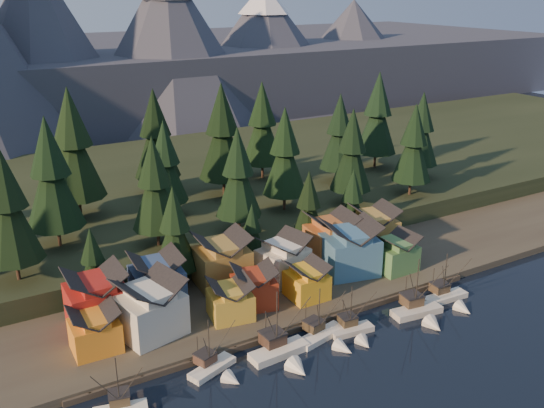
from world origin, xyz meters
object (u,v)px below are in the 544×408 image
boat_3 (326,331)px  boat_4 (355,326)px  boat_1 (216,363)px  house_back_1 (157,279)px  boat_5 (421,305)px  boat_6 (450,293)px  boat_2 (283,345)px  boat_0 (120,406)px  house_back_0 (96,297)px  house_front_1 (150,305)px  house_front_0 (95,328)px

boat_3 → boat_4: size_ratio=1.09×
boat_1 → house_back_1: size_ratio=1.01×
boat_5 → house_back_1: house_back_1 is taller
boat_6 → boat_1: bearing=-179.8°
boat_2 → boat_5: boat_2 is taller
boat_4 → boat_0: bearing=-173.0°
boat_0 → boat_4: 41.56m
boat_4 → boat_5: (14.26, -1.19, 0.48)m
boat_2 → boat_4: boat_2 is taller
boat_6 → house_back_0: size_ratio=1.02×
boat_6 → boat_2: bearing=-177.7°
boat_4 → house_front_1: size_ratio=0.84×
house_front_1 → boat_6: bearing=-29.2°
boat_1 → boat_6: boat_6 is taller
house_front_0 → house_back_0: house_back_0 is taller
house_front_0 → house_back_0: 7.88m
boat_3 → house_back_0: house_back_0 is taller
boat_3 → house_back_0: 39.89m
boat_5 → house_back_0: size_ratio=1.17×
house_front_1 → boat_2: bearing=-56.0°
boat_2 → house_back_0: (-23.67, 22.96, 4.55)m
boat_5 → house_back_1: (-40.71, 26.17, 4.36)m
boat_6 → house_front_1: 56.40m
house_back_1 → house_front_0: bearing=-143.0°
boat_2 → boat_6: (37.22, -0.19, -0.49)m
house_front_0 → boat_0: bearing=-92.7°
boat_3 → house_back_1: (-21.16, 23.94, 4.87)m
boat_3 → boat_4: (5.28, -1.04, 0.03)m
boat_2 → house_front_1: 23.33m
boat_6 → boat_5: bearing=-168.7°
boat_5 → boat_2: bearing=-176.2°
house_back_1 → boat_0: bearing=-116.6°
boat_1 → house_back_0: 25.07m
house_front_0 → boat_5: bearing=-16.0°
house_front_1 → house_back_0: bearing=121.2°
house_back_0 → boat_6: bearing=-20.6°
house_back_1 → house_front_1: bearing=-112.9°
boat_0 → boat_3: boat_3 is taller
house_front_0 → house_back_1: size_ratio=0.77×
boat_1 → boat_3: bearing=-22.7°
boat_3 → boat_6: size_ratio=1.01×
house_front_0 → boat_6: bearing=-12.6°
house_back_0 → boat_3: bearing=-33.9°
house_back_0 → boat_1: bearing=-59.0°
boat_1 → house_back_1: (-1.00, 22.80, 4.82)m
boat_3 → house_back_1: house_back_1 is taller
boat_4 → boat_5: size_ratio=0.81×
boat_5 → boat_4: bearing=-178.0°
boat_5 → house_back_1: size_ratio=1.22×
boat_2 → house_front_0: (-26.06, 15.62, 2.97)m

